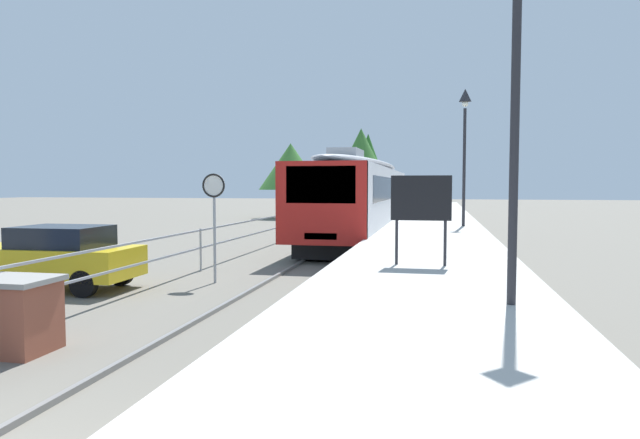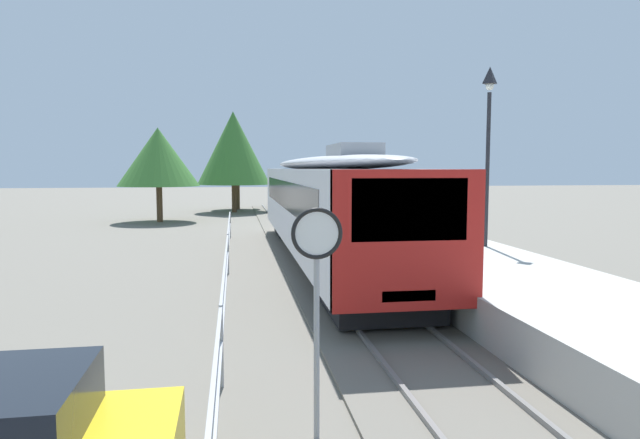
# 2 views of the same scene
# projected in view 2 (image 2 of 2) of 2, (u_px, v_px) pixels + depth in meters

# --- Properties ---
(ground_plane) EXTENTS (160.00, 160.00, 0.00)m
(ground_plane) POSITION_uv_depth(u_px,v_px,m) (238.00, 268.00, 18.19)
(ground_plane) COLOR #6B665B
(track_rails) EXTENTS (3.20, 60.00, 0.14)m
(track_rails) POSITION_uv_depth(u_px,v_px,m) (328.00, 265.00, 18.64)
(track_rails) COLOR #6B665B
(track_rails) RESTS_ON ground
(commuter_train) EXTENTS (2.82, 19.05, 3.74)m
(commuter_train) POSITION_uv_depth(u_px,v_px,m) (325.00, 201.00, 19.14)
(commuter_train) COLOR silver
(commuter_train) RESTS_ON track_rails
(station_platform) EXTENTS (3.90, 60.00, 0.90)m
(station_platform) POSITION_uv_depth(u_px,v_px,m) (421.00, 250.00, 19.09)
(station_platform) COLOR #B7B5AD
(station_platform) RESTS_ON ground
(platform_lamp_mid_platform) EXTENTS (0.34, 0.34, 5.35)m
(platform_lamp_mid_platform) POSITION_uv_depth(u_px,v_px,m) (489.00, 122.00, 16.53)
(platform_lamp_mid_platform) COLOR #232328
(platform_lamp_mid_platform) RESTS_ON station_platform
(speed_limit_sign) EXTENTS (0.61, 0.10, 2.81)m
(speed_limit_sign) POSITION_uv_depth(u_px,v_px,m) (317.00, 265.00, 6.51)
(speed_limit_sign) COLOR #9EA0A5
(speed_limit_sign) RESTS_ON ground
(carpark_fence) EXTENTS (0.06, 36.06, 1.25)m
(carpark_fence) POSITION_uv_depth(u_px,v_px,m) (221.00, 328.00, 8.22)
(carpark_fence) COLOR #9EA0A5
(carpark_fence) RESTS_ON ground
(tree_behind_carpark) EXTENTS (4.90, 4.90, 5.71)m
(tree_behind_carpark) POSITION_uv_depth(u_px,v_px,m) (158.00, 157.00, 33.59)
(tree_behind_carpark) COLOR brown
(tree_behind_carpark) RESTS_ON ground
(tree_behind_station_far) EXTENTS (5.35, 5.35, 7.41)m
(tree_behind_station_far) POSITION_uv_depth(u_px,v_px,m) (234.00, 148.00, 40.82)
(tree_behind_station_far) COLOR brown
(tree_behind_station_far) RESTS_ON ground
(tree_distant_left) EXTENTS (3.80, 3.80, 7.21)m
(tree_distant_left) POSITION_uv_depth(u_px,v_px,m) (237.00, 151.00, 43.71)
(tree_distant_left) COLOR brown
(tree_distant_left) RESTS_ON ground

